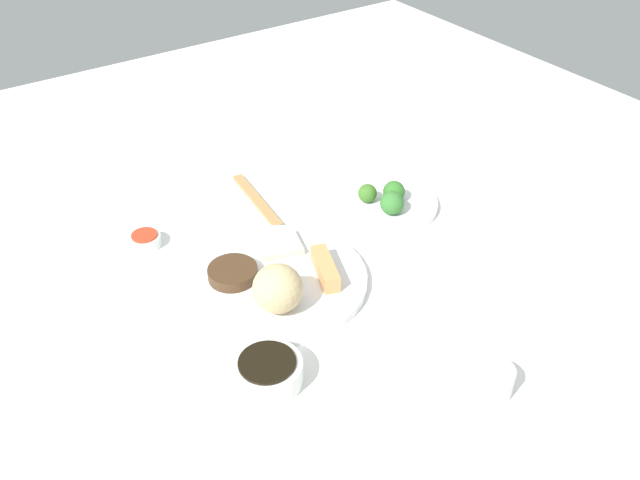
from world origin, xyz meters
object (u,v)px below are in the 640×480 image
(sauce_ramekin_sweet_and_sour, at_px, (145,241))
(teacup, at_px, (493,381))
(main_plate, at_px, (279,280))
(soy_sauce_bowl, at_px, (268,372))
(broccoli_plate, at_px, (387,203))
(chopsticks_pair, at_px, (257,200))

(sauce_ramekin_sweet_and_sour, height_order, teacup, teacup)
(sauce_ramekin_sweet_and_sour, distance_m, teacup, 0.66)
(teacup, bearing_deg, main_plate, 18.29)
(soy_sauce_bowl, distance_m, sauce_ramekin_sweet_and_sour, 0.41)
(main_plate, distance_m, teacup, 0.39)
(sauce_ramekin_sweet_and_sour, xyz_separation_m, teacup, (-0.60, -0.27, 0.01))
(main_plate, bearing_deg, broccoli_plate, -75.06)
(broccoli_plate, height_order, sauce_ramekin_sweet_and_sour, sauce_ramekin_sweet_and_sour)
(broccoli_plate, distance_m, chopsticks_pair, 0.26)
(soy_sauce_bowl, height_order, chopsticks_pair, soy_sauce_bowl)
(broccoli_plate, bearing_deg, soy_sauce_bowl, 120.93)
(chopsticks_pair, bearing_deg, main_plate, 158.44)
(teacup, distance_m, chopsticks_pair, 0.61)
(soy_sauce_bowl, xyz_separation_m, chopsticks_pair, (0.41, -0.22, -0.01))
(broccoli_plate, relative_size, teacup, 3.48)
(chopsticks_pair, bearing_deg, teacup, -177.31)
(broccoli_plate, distance_m, soy_sauce_bowl, 0.50)
(broccoli_plate, bearing_deg, main_plate, 104.94)
(broccoli_plate, xyz_separation_m, soy_sauce_bowl, (-0.26, 0.43, 0.01))
(main_plate, xyz_separation_m, broccoli_plate, (0.08, -0.30, -0.00))
(soy_sauce_bowl, bearing_deg, sauce_ramekin_sweet_and_sour, 2.48)
(teacup, bearing_deg, soy_sauce_bowl, 51.97)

